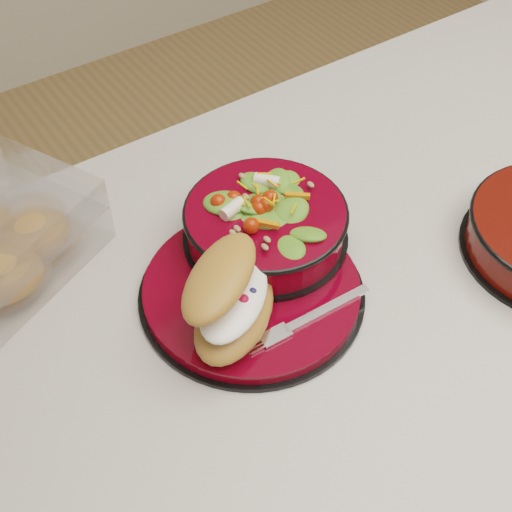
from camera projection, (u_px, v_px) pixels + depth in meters
island_counter at (361, 416)px, 1.24m from camera, size 1.24×0.74×0.90m
dinner_plate at (253, 290)px, 0.84m from camera, size 0.27×0.27×0.02m
salad_bowl at (265, 220)px, 0.86m from camera, size 0.21×0.21×0.09m
croissant at (231, 298)px, 0.77m from camera, size 0.16×0.16×0.09m
fork at (312, 316)px, 0.80m from camera, size 0.15×0.02×0.00m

